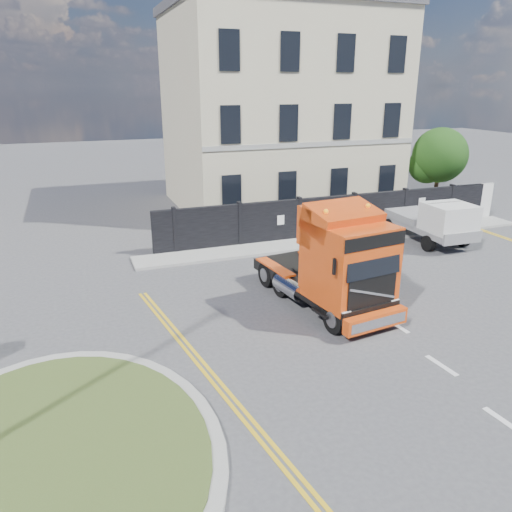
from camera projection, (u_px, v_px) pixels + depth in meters
name	position (u px, v px, depth m)	size (l,w,h in m)	color
ground	(305.00, 336.00, 14.88)	(120.00, 120.00, 0.00)	#424244
traffic_island	(53.00, 458.00, 9.87)	(6.80, 6.80, 0.17)	gray
hoarding_fence	(345.00, 215.00, 24.71)	(18.80, 0.25, 2.00)	black
georgian_building	(278.00, 109.00, 29.62)	(12.30, 10.30, 12.80)	beige
tree	(437.00, 158.00, 29.39)	(3.20, 3.20, 4.80)	#382619
pavement_far	(344.00, 239.00, 24.03)	(20.00, 1.60, 0.12)	gray
truck	(337.00, 266.00, 16.02)	(2.90, 6.11, 3.53)	black
flatbed_pickup	(439.00, 222.00, 22.99)	(2.23, 5.05, 2.07)	slate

